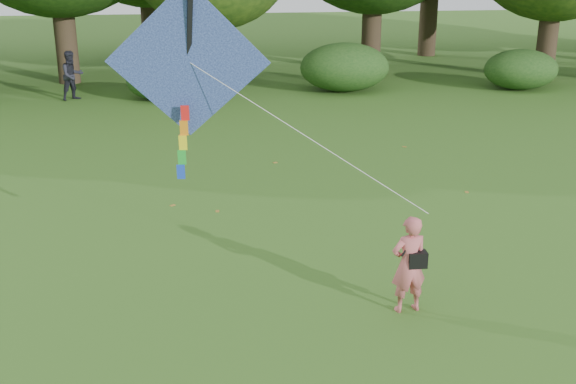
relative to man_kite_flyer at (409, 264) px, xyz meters
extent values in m
plane|color=#265114|center=(-0.55, -0.30, -0.81)|extent=(100.00, 100.00, 0.00)
imported|color=#C05A5E|center=(0.00, 0.00, 0.00)|extent=(0.65, 0.48, 1.62)
imported|color=#20202B|center=(-7.85, 17.20, 0.10)|extent=(1.12, 1.08, 1.81)
cube|color=black|center=(0.12, -0.03, 0.10)|extent=(0.30, 0.20, 0.26)
cylinder|color=black|center=(0.00, -0.04, 0.41)|extent=(0.33, 0.14, 0.47)
cube|color=#2830AE|center=(-3.33, 1.97, 2.94)|extent=(2.71, 0.66, 2.65)
cube|color=black|center=(-3.33, 2.00, 2.94)|extent=(0.26, 0.86, 2.37)
cylinder|color=white|center=(-1.54, 0.96, 1.90)|extent=(3.59, 2.03, 2.09)
cube|color=red|center=(-3.43, 1.99, 2.08)|extent=(0.14, 0.06, 0.26)
cube|color=orange|center=(-3.46, 1.99, 1.82)|extent=(0.14, 0.06, 0.26)
cube|color=yellow|center=(-3.49, 1.99, 1.56)|extent=(0.14, 0.06, 0.26)
cube|color=green|center=(-3.52, 1.99, 1.30)|extent=(0.14, 0.06, 0.26)
cube|color=blue|center=(-3.55, 1.99, 1.04)|extent=(0.14, 0.06, 0.26)
cylinder|color=#3A2D1E|center=(-8.55, 20.70, 1.11)|extent=(0.88, 0.88, 3.85)
cylinder|color=#3A2D1E|center=(-2.55, 19.70, 0.76)|extent=(0.80, 0.80, 3.15)
cylinder|color=#3A2D1E|center=(4.45, 21.70, 1.03)|extent=(0.86, 0.86, 3.67)
cylinder|color=#3A2D1E|center=(11.45, 19.20, 0.90)|extent=(0.83, 0.83, 3.43)
cylinder|color=#3A2D1E|center=(-5.55, 27.20, 0.94)|extent=(0.84, 0.84, 3.50)
cylinder|color=#3A2D1E|center=(8.45, 26.20, 1.20)|extent=(0.90, 0.90, 4.02)
ellipsoid|color=#264919|center=(-4.55, 16.80, -0.10)|extent=(2.66, 2.09, 1.42)
ellipsoid|color=#264919|center=(2.45, 17.60, 0.13)|extent=(3.50, 2.75, 1.88)
ellipsoid|color=#264919|center=(9.45, 17.10, -0.02)|extent=(2.94, 2.31, 1.58)
cube|color=olive|center=(-3.89, 5.34, -0.81)|extent=(0.14, 0.14, 0.01)
cube|color=olive|center=(-2.90, 4.85, -0.81)|extent=(0.08, 0.12, 0.01)
cube|color=olive|center=(3.00, 5.41, -0.81)|extent=(0.10, 0.13, 0.01)
cube|color=olive|center=(-3.84, 11.56, -0.81)|extent=(0.10, 0.13, 0.01)
cube|color=olive|center=(2.61, 9.42, -0.81)|extent=(0.14, 0.14, 0.01)
cube|color=olive|center=(-1.25, 8.33, -0.81)|extent=(0.14, 0.13, 0.01)
camera|label=1|loc=(-3.15, -10.05, 4.85)|focal=45.00mm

